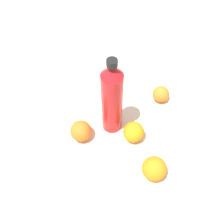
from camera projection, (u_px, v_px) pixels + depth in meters
ground_plane at (106, 135)px, 0.93m from camera, size 2.40×2.40×0.00m
water_bottle at (112, 99)px, 0.83m from camera, size 0.07×0.07×0.31m
orange_0 at (81, 131)px, 0.90m from camera, size 0.07×0.07×0.07m
orange_1 at (161, 94)px, 0.99m from camera, size 0.06×0.06×0.06m
orange_2 at (134, 132)px, 0.89m from camera, size 0.07×0.07×0.07m
orange_3 at (154, 169)px, 0.82m from camera, size 0.08×0.08×0.08m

